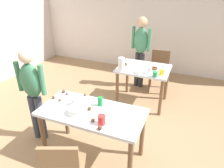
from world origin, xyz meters
The scene contains 29 objects.
ground_plane centered at (0.00, 0.00, 0.00)m, with size 6.40×6.40×0.00m, color #9E7A56.
wall_back centered at (0.00, 3.20, 1.30)m, with size 6.40×0.10×2.60m, color silver.
dining_table_near centered at (-0.03, -0.23, 0.64)m, with size 1.33×0.65×0.75m.
dining_table_far centered at (0.22, 1.40, 0.63)m, with size 0.95×0.73×0.75m.
chair_near_table centered at (0.00, -0.93, 0.50)m, with size 0.52×0.52×0.87m.
chair_far_table centered at (0.40, 2.12, 0.50)m, with size 0.44×0.44×0.87m.
person_girl_near centered at (-0.97, -0.20, 0.85)m, with size 0.45×0.22×1.43m.
person_adult_far centered at (-0.04, 2.08, 0.94)m, with size 0.45×0.27×1.56m.
mixing_bowl centered at (-0.18, -0.34, 0.79)m, with size 0.20×0.20×0.08m, color white.
soda_can centered at (0.02, -0.07, 0.81)m, with size 0.07×0.07×0.12m, color #198438.
fork_near centered at (0.39, -0.26, 0.75)m, with size 0.17×0.02×0.01m, color silver.
cup_near_0 centered at (0.20, -0.42, 0.81)m, with size 0.09×0.09×0.12m, color red.
cup_near_1 centered at (-0.30, -0.19, 0.80)m, with size 0.08×0.08×0.10m, color white.
cake_ball_0 centered at (-0.62, 0.03, 0.77)m, with size 0.05×0.05×0.05m, color brown.
cake_ball_1 centered at (0.08, -0.42, 0.77)m, with size 0.05×0.05×0.05m, color brown.
cake_ball_2 centered at (-0.65, -0.17, 0.77)m, with size 0.04×0.04×0.04m, color brown.
cake_ball_3 centered at (-0.06, -0.23, 0.78)m, with size 0.05×0.05×0.05m, color brown.
cake_ball_4 centered at (0.22, -0.52, 0.78)m, with size 0.05×0.05×0.05m, color brown.
cake_ball_5 centered at (-0.29, 0.07, 0.77)m, with size 0.04×0.04×0.04m, color brown.
cake_ball_6 centered at (-0.54, -0.01, 0.77)m, with size 0.04×0.04×0.04m, color brown.
cake_ball_7 centered at (-0.53, -0.19, 0.77)m, with size 0.04×0.04×0.04m, color brown.
pitcher_far centered at (-0.12, 1.11, 0.87)m, with size 0.11×0.11×0.25m, color white.
cup_far_0 centered at (0.37, 1.18, 0.80)m, with size 0.08×0.08×0.11m, color white.
cup_far_1 centered at (0.58, 1.21, 0.80)m, with size 0.09×0.09×0.09m, color yellow.
cup_far_2 centered at (0.49, 1.08, 0.80)m, with size 0.08×0.08×0.09m, color green.
donut_far_0 centered at (0.18, 1.12, 0.77)m, with size 0.14×0.14×0.04m, color white.
donut_far_1 centered at (0.56, 1.63, 0.76)m, with size 0.10×0.10×0.03m, color white.
donut_far_2 centered at (-0.16, 1.40, 0.77)m, with size 0.10×0.10×0.03m, color brown.
donut_far_3 centered at (0.41, 1.41, 0.77)m, with size 0.13×0.13×0.04m, color brown.
Camera 1 is at (1.03, -2.13, 2.22)m, focal length 33.17 mm.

